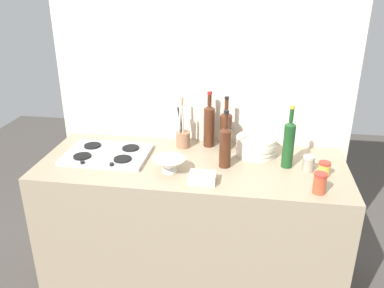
{
  "coord_description": "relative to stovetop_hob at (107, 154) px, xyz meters",
  "views": [
    {
      "loc": [
        0.33,
        -2.11,
        1.93
      ],
      "look_at": [
        0.0,
        0.0,
        1.02
      ],
      "focal_mm": 37.64,
      "sensor_mm": 36.0,
      "label": 1
    }
  ],
  "objects": [
    {
      "name": "ground_plane",
      "position": [
        0.52,
        -0.01,
        -0.91
      ],
      "size": [
        6.0,
        6.0,
        0.0
      ],
      "primitive_type": "plane",
      "color": "#47423D",
      "rests_on": "ground"
    },
    {
      "name": "wine_bottle_mid_right",
      "position": [
        0.59,
        0.26,
        0.13
      ],
      "size": [
        0.07,
        0.07,
        0.36
      ],
      "color": "#472314",
      "rests_on": "counter_block"
    },
    {
      "name": "wine_bottle_mid_left",
      "position": [
        0.7,
        0.23,
        0.12
      ],
      "size": [
        0.08,
        0.08,
        0.34
      ],
      "color": "#472314",
      "rests_on": "counter_block"
    },
    {
      "name": "condiment_jar_spare",
      "position": [
        1.21,
        -0.25,
        0.04
      ],
      "size": [
        0.07,
        0.07,
        0.11
      ],
      "color": "#C64C2D",
      "rests_on": "counter_block"
    },
    {
      "name": "wine_bottle_leftmost",
      "position": [
        0.72,
        -0.02,
        0.12
      ],
      "size": [
        0.07,
        0.07,
        0.34
      ],
      "color": "#472314",
      "rests_on": "counter_block"
    },
    {
      "name": "counter_block",
      "position": [
        0.52,
        -0.01,
        -0.46
      ],
      "size": [
        1.8,
        0.7,
        0.9
      ],
      "primitive_type": "cube",
      "color": "tan",
      "rests_on": "ground"
    },
    {
      "name": "utensil_crock",
      "position": [
        0.43,
        0.22,
        0.06
      ],
      "size": [
        0.09,
        0.09,
        0.32
      ],
      "color": "#996B4C",
      "rests_on": "counter_block"
    },
    {
      "name": "stovetop_hob",
      "position": [
        0.0,
        0.0,
        0.0
      ],
      "size": [
        0.5,
        0.36,
        0.04
      ],
      "color": "#B2B2B7",
      "rests_on": "counter_block"
    },
    {
      "name": "backsplash_panel",
      "position": [
        0.52,
        0.37,
        0.36
      ],
      "size": [
        1.9,
        0.06,
        2.55
      ],
      "primitive_type": "cube",
      "color": "beige",
      "rests_on": "ground"
    },
    {
      "name": "butter_dish",
      "position": [
        0.62,
        -0.23,
        0.01
      ],
      "size": [
        0.14,
        0.1,
        0.05
      ],
      "primitive_type": "cube",
      "rotation": [
        0.0,
        0.0,
        -0.0
      ],
      "color": "silver",
      "rests_on": "counter_block"
    },
    {
      "name": "condiment_jar_front",
      "position": [
        1.27,
        -0.05,
        0.03
      ],
      "size": [
        0.07,
        0.07,
        0.08
      ],
      "color": "gold",
      "rests_on": "counter_block"
    },
    {
      "name": "wine_bottle_rightmost",
      "position": [
        1.07,
        0.03,
        0.13
      ],
      "size": [
        0.06,
        0.06,
        0.37
      ],
      "color": "#19471E",
      "rests_on": "counter_block"
    },
    {
      "name": "plate_stack",
      "position": [
        0.89,
        0.17,
        0.04
      ],
      "size": [
        0.25,
        0.25,
        0.11
      ],
      "color": "silver",
      "rests_on": "counter_block"
    },
    {
      "name": "condiment_jar_rear",
      "position": [
        1.19,
        -0.01,
        0.03
      ],
      "size": [
        0.07,
        0.07,
        0.09
      ],
      "color": "#9E998C",
      "rests_on": "counter_block"
    },
    {
      "name": "mixing_bowl",
      "position": [
        0.42,
        -0.14,
        0.03
      ],
      "size": [
        0.18,
        0.18,
        0.08
      ],
      "color": "white",
      "rests_on": "counter_block"
    }
  ]
}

